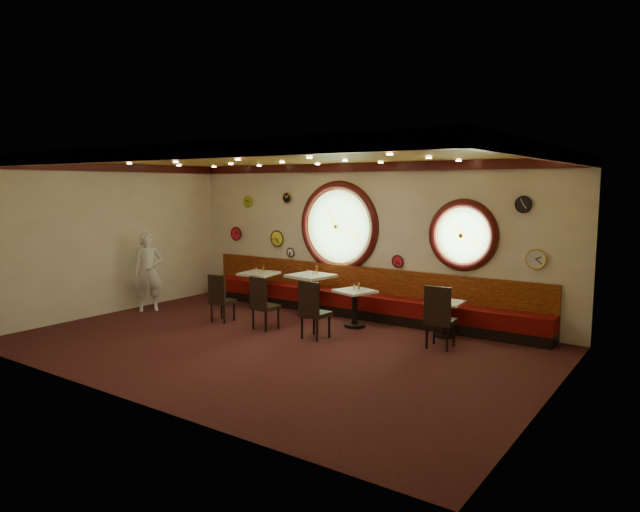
# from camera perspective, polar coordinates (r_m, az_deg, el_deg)

# --- Properties ---
(floor) EXTENTS (9.00, 6.00, 0.00)m
(floor) POSITION_cam_1_polar(r_m,az_deg,el_deg) (9.94, -4.73, -8.91)
(floor) COLOR #331115
(floor) RESTS_ON ground
(ceiling) EXTENTS (9.00, 6.00, 0.02)m
(ceiling) POSITION_cam_1_polar(r_m,az_deg,el_deg) (9.57, -4.93, 9.85)
(ceiling) COLOR #BB9034
(ceiling) RESTS_ON wall_back
(wall_back) EXTENTS (9.00, 0.02, 3.20)m
(wall_back) POSITION_cam_1_polar(r_m,az_deg,el_deg) (12.07, 4.31, 1.67)
(wall_back) COLOR beige
(wall_back) RESTS_ON floor
(wall_front) EXTENTS (9.00, 0.02, 3.20)m
(wall_front) POSITION_cam_1_polar(r_m,az_deg,el_deg) (7.59, -19.47, -1.91)
(wall_front) COLOR beige
(wall_front) RESTS_ON floor
(wall_left) EXTENTS (0.02, 6.00, 3.20)m
(wall_left) POSITION_cam_1_polar(r_m,az_deg,el_deg) (12.96, -20.32, 1.62)
(wall_left) COLOR beige
(wall_left) RESTS_ON floor
(wall_right) EXTENTS (0.02, 6.00, 3.20)m
(wall_right) POSITION_cam_1_polar(r_m,az_deg,el_deg) (7.60, 22.26, -2.02)
(wall_right) COLOR beige
(wall_right) RESTS_ON floor
(molding_back) EXTENTS (9.00, 0.10, 0.18)m
(molding_back) POSITION_cam_1_polar(r_m,az_deg,el_deg) (11.98, 4.26, 8.86)
(molding_back) COLOR #390C0A
(molding_back) RESTS_ON wall_back
(molding_front) EXTENTS (9.00, 0.10, 0.18)m
(molding_front) POSITION_cam_1_polar(r_m,az_deg,el_deg) (7.54, -19.64, 9.54)
(molding_front) COLOR #390C0A
(molding_front) RESTS_ON wall_back
(molding_left) EXTENTS (0.10, 6.00, 0.18)m
(molding_left) POSITION_cam_1_polar(r_m,az_deg,el_deg) (12.88, -20.49, 8.31)
(molding_left) COLOR #390C0A
(molding_left) RESTS_ON wall_back
(molding_right) EXTENTS (0.10, 6.00, 0.18)m
(molding_right) POSITION_cam_1_polar(r_m,az_deg,el_deg) (7.54, 22.42, 9.42)
(molding_right) COLOR #390C0A
(molding_right) RESTS_ON wall_back
(banquette_base) EXTENTS (8.00, 0.55, 0.20)m
(banquette_base) POSITION_cam_1_polar(r_m,az_deg,el_deg) (12.07, 3.57, -5.54)
(banquette_base) COLOR black
(banquette_base) RESTS_ON floor
(banquette_seat) EXTENTS (8.00, 0.55, 0.30)m
(banquette_seat) POSITION_cam_1_polar(r_m,az_deg,el_deg) (12.02, 3.58, -4.38)
(banquette_seat) COLOR #590807
(banquette_seat) RESTS_ON banquette_base
(banquette_back) EXTENTS (8.00, 0.10, 0.55)m
(banquette_back) POSITION_cam_1_polar(r_m,az_deg,el_deg) (12.13, 4.13, -2.36)
(banquette_back) COLOR #5F0907
(banquette_back) RESTS_ON wall_back
(porthole_left_glass) EXTENTS (1.66, 0.02, 1.66)m
(porthole_left_glass) POSITION_cam_1_polar(r_m,az_deg,el_deg) (12.36, 1.92, 2.97)
(porthole_left_glass) COLOR #77AA66
(porthole_left_glass) RESTS_ON wall_back
(porthole_left_frame) EXTENTS (1.98, 0.18, 1.98)m
(porthole_left_frame) POSITION_cam_1_polar(r_m,az_deg,el_deg) (12.35, 1.88, 2.97)
(porthole_left_frame) COLOR #390C0A
(porthole_left_frame) RESTS_ON wall_back
(porthole_left_ring) EXTENTS (1.61, 0.03, 1.61)m
(porthole_left_ring) POSITION_cam_1_polar(r_m,az_deg,el_deg) (12.32, 1.80, 2.96)
(porthole_left_ring) COLOR gold
(porthole_left_ring) RESTS_ON wall_back
(porthole_right_glass) EXTENTS (1.10, 0.02, 1.10)m
(porthole_right_glass) POSITION_cam_1_polar(r_m,az_deg,el_deg) (11.10, 14.14, 2.04)
(porthole_right_glass) COLOR #77AA66
(porthole_right_glass) RESTS_ON wall_back
(porthole_right_frame) EXTENTS (1.38, 0.18, 1.38)m
(porthole_right_frame) POSITION_cam_1_polar(r_m,az_deg,el_deg) (11.08, 14.11, 2.03)
(porthole_right_frame) COLOR #390C0A
(porthole_right_frame) RESTS_ON wall_back
(porthole_right_ring) EXTENTS (1.09, 0.03, 1.09)m
(porthole_right_ring) POSITION_cam_1_polar(r_m,az_deg,el_deg) (11.05, 14.05, 2.02)
(porthole_right_ring) COLOR gold
(porthole_right_ring) RESTS_ON wall_back
(wall_clock_0) EXTENTS (0.36, 0.03, 0.36)m
(wall_clock_0) POSITION_cam_1_polar(r_m,az_deg,el_deg) (13.36, -4.30, 1.76)
(wall_clock_0) COLOR yellow
(wall_clock_0) RESTS_ON wall_back
(wall_clock_1) EXTENTS (0.32, 0.03, 0.32)m
(wall_clock_1) POSITION_cam_1_polar(r_m,az_deg,el_deg) (14.21, -8.37, 2.22)
(wall_clock_1) COLOR red
(wall_clock_1) RESTS_ON wall_back
(wall_clock_2) EXTENTS (0.34, 0.03, 0.34)m
(wall_clock_2) POSITION_cam_1_polar(r_m,az_deg,el_deg) (10.70, 20.78, -0.28)
(wall_clock_2) COLOR silver
(wall_clock_2) RESTS_ON wall_back
(wall_clock_3) EXTENTS (0.24, 0.03, 0.24)m
(wall_clock_3) POSITION_cam_1_polar(r_m,az_deg,el_deg) (11.67, 7.79, -0.54)
(wall_clock_3) COLOR red
(wall_clock_3) RESTS_ON wall_back
(wall_clock_4) EXTENTS (0.20, 0.03, 0.20)m
(wall_clock_4) POSITION_cam_1_polar(r_m,az_deg,el_deg) (13.15, -2.94, 0.37)
(wall_clock_4) COLOR white
(wall_clock_4) RESTS_ON wall_back
(wall_clock_5) EXTENTS (0.28, 0.03, 0.28)m
(wall_clock_5) POSITION_cam_1_polar(r_m,az_deg,el_deg) (10.69, 19.70, 4.88)
(wall_clock_5) COLOR black
(wall_clock_5) RESTS_ON wall_back
(wall_clock_6) EXTENTS (0.26, 0.03, 0.26)m
(wall_clock_6) POSITION_cam_1_polar(r_m,az_deg,el_deg) (13.90, -7.22, 5.44)
(wall_clock_6) COLOR #80B023
(wall_clock_6) RESTS_ON wall_back
(wall_clock_7) EXTENTS (0.24, 0.03, 0.24)m
(wall_clock_7) POSITION_cam_1_polar(r_m,az_deg,el_deg) (13.12, -3.32, 5.82)
(wall_clock_7) COLOR black
(wall_clock_7) RESTS_ON wall_back
(table_a) EXTENTS (0.84, 0.84, 0.81)m
(table_a) POSITION_cam_1_polar(r_m,az_deg,el_deg) (12.84, -6.11, -2.94)
(table_a) COLOR black
(table_a) RESTS_ON floor
(table_b) EXTENTS (0.92, 0.92, 0.89)m
(table_b) POSITION_cam_1_polar(r_m,az_deg,el_deg) (11.95, -0.93, -3.41)
(table_b) COLOR black
(table_b) RESTS_ON floor
(table_c) EXTENTS (0.83, 0.83, 0.72)m
(table_c) POSITION_cam_1_polar(r_m,az_deg,el_deg) (11.09, 3.50, -4.78)
(table_c) COLOR black
(table_c) RESTS_ON floor
(table_d) EXTENTS (0.64, 0.64, 0.66)m
(table_d) POSITION_cam_1_polar(r_m,az_deg,el_deg) (10.60, 12.35, -5.73)
(table_d) COLOR black
(table_d) RESTS_ON floor
(chair_a) EXTENTS (0.45, 0.45, 0.60)m
(chair_a) POSITION_cam_1_polar(r_m,az_deg,el_deg) (11.59, -9.99, -3.88)
(chair_a) COLOR black
(chair_a) RESTS_ON floor
(chair_b) EXTENTS (0.47, 0.47, 0.63)m
(chair_b) POSITION_cam_1_polar(r_m,az_deg,el_deg) (10.86, -5.82, -4.37)
(chair_b) COLOR black
(chair_b) RESTS_ON floor
(chair_c) EXTENTS (0.47, 0.47, 0.66)m
(chair_c) POSITION_cam_1_polar(r_m,az_deg,el_deg) (10.15, -0.78, -5.02)
(chair_c) COLOR black
(chair_c) RESTS_ON floor
(chair_d) EXTENTS (0.48, 0.48, 0.67)m
(chair_d) POSITION_cam_1_polar(r_m,az_deg,el_deg) (9.76, 11.83, -5.60)
(chair_d) COLOR black
(chair_d) RESTS_ON floor
(condiment_a_salt) EXTENTS (0.03, 0.03, 0.09)m
(condiment_a_salt) POSITION_cam_1_polar(r_m,az_deg,el_deg) (12.88, -6.39, -1.36)
(condiment_a_salt) COLOR silver
(condiment_a_salt) RESTS_ON table_a
(condiment_b_salt) EXTENTS (0.03, 0.03, 0.09)m
(condiment_b_salt) POSITION_cam_1_polar(r_m,az_deg,el_deg) (12.01, -1.26, -1.57)
(condiment_b_salt) COLOR silver
(condiment_b_salt) RESTS_ON table_b
(condiment_c_salt) EXTENTS (0.03, 0.03, 0.09)m
(condiment_c_salt) POSITION_cam_1_polar(r_m,az_deg,el_deg) (11.07, 3.48, -3.16)
(condiment_c_salt) COLOR silver
(condiment_c_salt) RESTS_ON table_c
(condiment_d_salt) EXTENTS (0.04, 0.04, 0.10)m
(condiment_d_salt) POSITION_cam_1_polar(r_m,az_deg,el_deg) (10.62, 12.34, -4.10)
(condiment_d_salt) COLOR #B8B8BD
(condiment_d_salt) RESTS_ON table_d
(condiment_a_pepper) EXTENTS (0.03, 0.03, 0.09)m
(condiment_a_pepper) POSITION_cam_1_polar(r_m,az_deg,el_deg) (12.69, -6.26, -1.49)
(condiment_a_pepper) COLOR silver
(condiment_a_pepper) RESTS_ON table_a
(condiment_b_pepper) EXTENTS (0.03, 0.03, 0.10)m
(condiment_b_pepper) POSITION_cam_1_polar(r_m,az_deg,el_deg) (11.82, -0.69, -1.69)
(condiment_b_pepper) COLOR silver
(condiment_b_pepper) RESTS_ON table_b
(condiment_c_pepper) EXTENTS (0.04, 0.04, 0.11)m
(condiment_c_pepper) POSITION_cam_1_polar(r_m,az_deg,el_deg) (11.05, 3.45, -3.13)
(condiment_c_pepper) COLOR #BDBDC1
(condiment_c_pepper) RESTS_ON table_c
(condiment_d_pepper) EXTENTS (0.03, 0.03, 0.10)m
(condiment_d_pepper) POSITION_cam_1_polar(r_m,az_deg,el_deg) (10.54, 12.72, -4.21)
(condiment_d_pepper) COLOR #BABABF
(condiment_d_pepper) RESTS_ON table_d
(condiment_a_bottle) EXTENTS (0.05, 0.05, 0.17)m
(condiment_a_bottle) POSITION_cam_1_polar(r_m,az_deg,el_deg) (12.76, -5.67, -1.26)
(condiment_a_bottle) COLOR yellow
(condiment_a_bottle) RESTS_ON table_a
(condiment_b_bottle) EXTENTS (0.06, 0.06, 0.18)m
(condiment_b_bottle) POSITION_cam_1_polar(r_m,az_deg,el_deg) (11.91, -0.32, -1.41)
(condiment_b_bottle) COLOR gold
(condiment_b_bottle) RESTS_ON table_b
(condiment_c_bottle) EXTENTS (0.05, 0.05, 0.15)m
(condiment_c_bottle) POSITION_cam_1_polar(r_m,az_deg,el_deg) (11.07, 3.90, -3.00)
(condiment_c_bottle) COLOR gold
(condiment_c_bottle) RESTS_ON table_c
(condiment_d_bottle) EXTENTS (0.05, 0.05, 0.17)m
(condiment_d_bottle) POSITION_cam_1_polar(r_m,az_deg,el_deg) (10.53, 12.77, -4.00)
(condiment_d_bottle) COLOR gold
(condiment_d_bottle) RESTS_ON table_d
(waiter) EXTENTS (0.71, 0.75, 1.72)m
(waiter) POSITION_cam_1_polar(r_m,az_deg,el_deg) (12.99, -16.81, -1.51)
(waiter) COLOR white
(waiter) RESTS_ON floor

